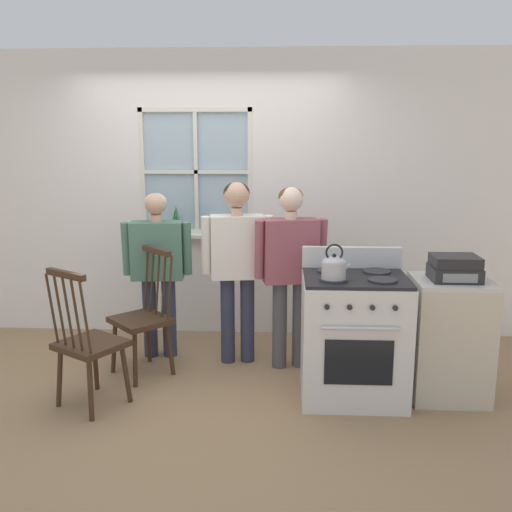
% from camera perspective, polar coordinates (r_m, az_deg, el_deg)
% --- Properties ---
extents(ground_plane, '(16.00, 16.00, 0.00)m').
position_cam_1_polar(ground_plane, '(4.51, -6.48, -13.29)').
color(ground_plane, '#937551').
extents(wall_back, '(6.40, 0.16, 2.70)m').
position_cam_1_polar(wall_back, '(5.50, -4.38, 5.84)').
color(wall_back, white).
rests_on(wall_back, ground_plane).
extents(chair_by_window, '(0.58, 0.58, 1.03)m').
position_cam_1_polar(chair_by_window, '(4.73, -11.21, -6.21)').
color(chair_by_window, '#3D2819').
rests_on(chair_by_window, ground_plane).
extents(chair_near_wall, '(0.57, 0.56, 1.03)m').
position_cam_1_polar(chair_near_wall, '(4.26, -16.42, -8.53)').
color(chair_near_wall, '#3D2819').
rests_on(chair_near_wall, ground_plane).
extents(person_elderly_left, '(0.60, 0.25, 1.44)m').
position_cam_1_polar(person_elderly_left, '(4.97, -9.82, -0.47)').
color(person_elderly_left, '#2D3347').
rests_on(person_elderly_left, ground_plane).
extents(person_teen_center, '(0.60, 0.27, 1.55)m').
position_cam_1_polar(person_teen_center, '(4.76, -1.90, 0.20)').
color(person_teen_center, '#2D3347').
rests_on(person_teen_center, ground_plane).
extents(person_adult_right, '(0.60, 0.29, 1.52)m').
position_cam_1_polar(person_adult_right, '(4.66, 3.46, -0.44)').
color(person_adult_right, '#4C4C51').
rests_on(person_adult_right, ground_plane).
extents(stove, '(0.76, 0.68, 1.08)m').
position_cam_1_polar(stove, '(4.30, 9.72, -7.85)').
color(stove, silver).
rests_on(stove, ground_plane).
extents(kettle, '(0.21, 0.17, 0.25)m').
position_cam_1_polar(kettle, '(4.00, 7.81, -1.06)').
color(kettle, '#B7B7BC').
rests_on(kettle, stove).
extents(potted_plant, '(0.12, 0.12, 0.29)m').
position_cam_1_polar(potted_plant, '(5.49, -8.01, 3.21)').
color(potted_plant, beige).
rests_on(potted_plant, wall_back).
extents(side_counter, '(0.55, 0.50, 0.90)m').
position_cam_1_polar(side_counter, '(4.48, 18.71, -7.82)').
color(side_counter, beige).
rests_on(side_counter, ground_plane).
extents(stereo, '(0.34, 0.29, 0.18)m').
position_cam_1_polar(stereo, '(4.32, 19.26, -1.17)').
color(stereo, '#232326').
rests_on(stereo, side_counter).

